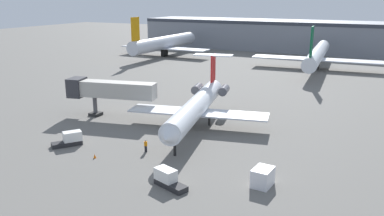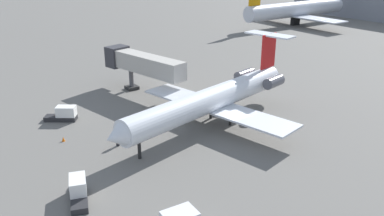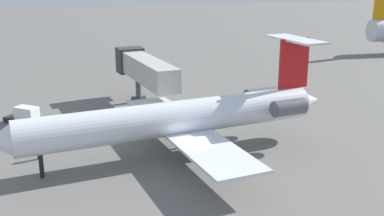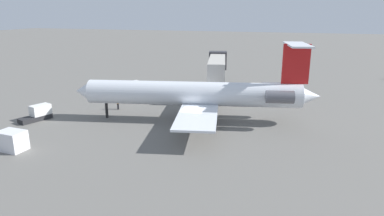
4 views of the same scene
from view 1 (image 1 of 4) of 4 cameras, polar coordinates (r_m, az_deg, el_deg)
ground_plane at (r=61.57m, az=3.83°, el=-3.11°), size 400.00×400.00×0.10m
regional_jet at (r=61.60m, az=0.79°, el=0.42°), size 22.09×30.59×9.76m
jet_bridge at (r=68.50m, az=-12.13°, el=2.57°), size 15.42×6.10×6.34m
ground_crew_marshaller at (r=52.83m, az=-6.58°, el=-5.36°), size 0.48×0.42×1.69m
baggage_tug_lead at (r=57.31m, az=-16.93°, el=-4.28°), size 3.47×4.06×1.90m
baggage_tug_trailing at (r=43.53m, az=-3.44°, el=-10.03°), size 4.24×2.61×1.90m
cargo_container_uld at (r=44.16m, az=10.00°, el=-9.64°), size 2.06×2.71×2.00m
traffic_cone_near at (r=52.25m, az=-13.64°, el=-6.64°), size 0.36×0.36×0.55m
terminal_building at (r=154.44m, az=18.49°, el=9.53°), size 139.22×20.20×11.01m
parked_airliner_west_end at (r=137.53m, az=-3.99°, el=9.19°), size 31.39×37.35×13.74m
parked_airliner_west_mid at (r=117.04m, az=17.36°, el=7.24°), size 35.96×42.52×13.07m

